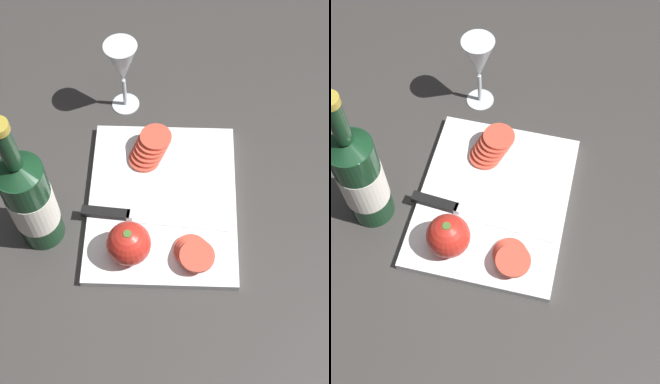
{
  "view_description": "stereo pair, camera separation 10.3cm",
  "coord_description": "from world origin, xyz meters",
  "views": [
    {
      "loc": [
        0.5,
        0.02,
        0.94
      ],
      "look_at": [
        -0.01,
        0.0,
        0.05
      ],
      "focal_mm": 50.0,
      "sensor_mm": 36.0,
      "label": 1
    },
    {
      "loc": [
        0.49,
        0.12,
        0.94
      ],
      "look_at": [
        -0.01,
        0.0,
        0.05
      ],
      "focal_mm": 50.0,
      "sensor_mm": 36.0,
      "label": 2
    }
  ],
  "objects": [
    {
      "name": "whole_tomato",
      "position": [
        0.1,
        -0.06,
        0.06
      ],
      "size": [
        0.08,
        0.08,
        0.08
      ],
      "color": "red",
      "rests_on": "cutting_board"
    },
    {
      "name": "tomato_slice_stack_far",
      "position": [
        0.11,
        0.06,
        0.03
      ],
      "size": [
        0.09,
        0.08,
        0.03
      ],
      "color": "#DB4C38",
      "rests_on": "cutting_board"
    },
    {
      "name": "cutting_board",
      "position": [
        -0.01,
        0.0,
        0.01
      ],
      "size": [
        0.36,
        0.29,
        0.02
      ],
      "color": "white",
      "rests_on": "ground_plane"
    },
    {
      "name": "tomato_slice_stack_near",
      "position": [
        -0.12,
        -0.03,
        0.04
      ],
      "size": [
        0.09,
        0.09,
        0.04
      ],
      "color": "#DB4C38",
      "rests_on": "cutting_board"
    },
    {
      "name": "knife",
      "position": [
        0.03,
        -0.07,
        0.02
      ],
      "size": [
        0.04,
        0.29,
        0.01
      ],
      "rotation": [
        0.0,
        0.0,
        1.49
      ],
      "color": "silver",
      "rests_on": "cutting_board"
    },
    {
      "name": "wine_glass",
      "position": [
        -0.27,
        -0.09,
        0.12
      ],
      "size": [
        0.07,
        0.07,
        0.18
      ],
      "color": "silver",
      "rests_on": "ground_plane"
    },
    {
      "name": "wine_bottle",
      "position": [
        0.05,
        -0.23,
        0.12
      ],
      "size": [
        0.08,
        0.08,
        0.34
      ],
      "color": "#14381E",
      "rests_on": "ground_plane"
    },
    {
      "name": "ground_plane",
      "position": [
        0.0,
        0.0,
        0.0
      ],
      "size": [
        3.0,
        3.0,
        0.0
      ],
      "primitive_type": "plane",
      "color": "#383533"
    }
  ]
}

